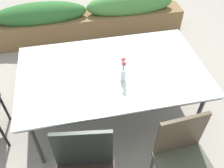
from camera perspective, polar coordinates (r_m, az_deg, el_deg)
name	(u,v)px	position (r m, az deg, el deg)	size (l,w,h in m)	color
ground_plane	(111,109)	(3.02, -0.12, -5.92)	(12.00, 12.00, 0.00)	gray
dining_table	(112,73)	(2.43, 0.00, 2.63)	(1.84, 1.10, 0.75)	silver
chair_near_right	(184,158)	(2.16, 16.45, -16.36)	(0.47, 0.47, 0.90)	#434635
flower_vase	(123,70)	(2.21, 2.64, 3.23)	(0.06, 0.05, 0.28)	silver
planter_box	(88,19)	(4.02, -5.61, 14.96)	(3.10, 0.38, 0.71)	brown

